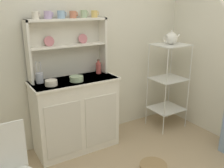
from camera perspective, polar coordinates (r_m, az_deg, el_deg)
name	(u,v)px	position (r m, az deg, el deg)	size (l,w,h in m)	color
wall_back	(72,41)	(3.03, -9.11, 9.58)	(3.84, 0.05, 2.50)	silver
hutch_cabinet	(76,114)	(2.99, -8.29, -6.70)	(0.98, 0.45, 0.86)	white
hutch_shelf_unit	(67,43)	(2.90, -10.29, 9.12)	(0.91, 0.18, 0.66)	silver
bakers_rack	(168,77)	(3.48, 12.73, 1.50)	(0.44, 0.38, 1.17)	silver
cup_cream_0	(35,15)	(2.73, -17.06, 14.73)	(0.08, 0.07, 0.08)	silver
cup_lilac_1	(48,15)	(2.77, -14.38, 15.01)	(0.09, 0.08, 0.08)	#B79ECC
cup_sky_2	(61,14)	(2.82, -11.48, 15.25)	(0.09, 0.08, 0.08)	#8EB2D1
cup_terracotta_3	(73,14)	(2.87, -8.86, 15.38)	(0.09, 0.08, 0.08)	#C67556
cup_sage_4	(84,14)	(2.92, -6.42, 15.60)	(0.09, 0.07, 0.08)	#9EB78E
cup_gold_5	(94,14)	(2.98, -4.01, 15.65)	(0.09, 0.07, 0.08)	#DBB760
bowl_mixing_large	(51,83)	(2.67, -13.68, 0.27)	(0.13, 0.13, 0.06)	silver
bowl_floral_medium	(76,79)	(2.77, -8.10, 1.21)	(0.15, 0.15, 0.06)	#9EB78E
jam_bottle	(98,68)	(3.05, -3.11, 3.74)	(0.06, 0.06, 0.17)	#B74C47
utensil_jar	(40,77)	(2.79, -16.18, 1.43)	(0.08, 0.08, 0.24)	#B2B7C6
porcelain_teapot	(171,38)	(3.37, 13.33, 10.12)	(0.25, 0.16, 0.18)	white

